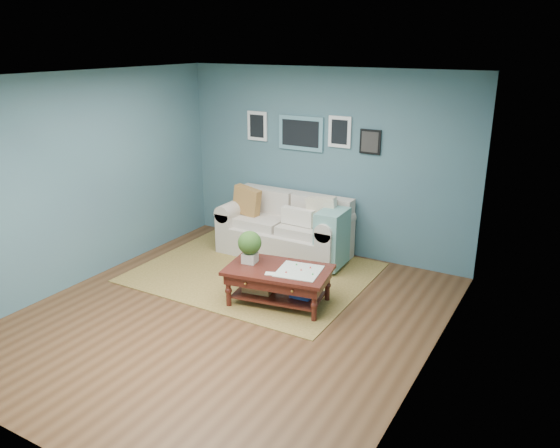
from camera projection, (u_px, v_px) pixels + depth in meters
The scene contains 4 objects.
room_shell at pixel (227, 203), 5.95m from camera, with size 5.00×5.02×2.70m.
area_rug at pixel (254, 272), 7.52m from camera, with size 3.04×2.43×0.01m, color brown.
loveseat at pixel (291, 229), 8.01m from camera, with size 1.94×0.88×1.00m.
coffee_table at pixel (274, 273), 6.56m from camera, with size 1.34×0.92×0.87m.
Camera 1 is at (3.34, -4.60, 3.06)m, focal length 35.00 mm.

